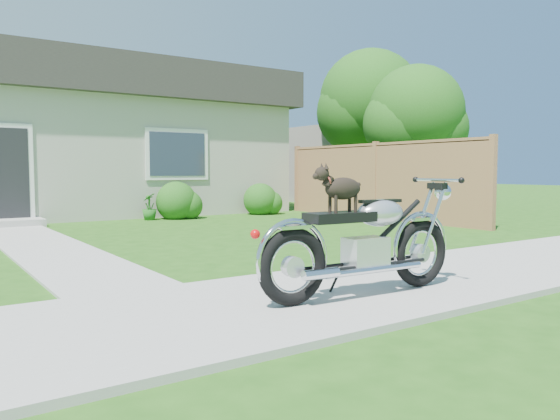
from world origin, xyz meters
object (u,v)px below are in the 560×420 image
at_px(fence, 375,181).
at_px(tree_far, 374,106).
at_px(motorcycle_with_dog, 365,240).
at_px(tree_near, 421,117).
at_px(potted_plant_right, 149,207).
at_px(house, 47,135).

relative_size(fence, tree_far, 1.26).
distance_m(tree_far, motorcycle_with_dog, 14.02).
height_order(tree_near, tree_far, tree_far).
xyz_separation_m(fence, potted_plant_right, (-4.73, 2.80, -0.62)).
height_order(tree_far, motorcycle_with_dog, tree_far).
relative_size(fence, tree_near, 1.55).
bearing_deg(potted_plant_right, tree_near, -11.54).
bearing_deg(motorcycle_with_dog, fence, 48.21).
xyz_separation_m(fence, tree_near, (3.00, 1.22, 1.80)).
bearing_deg(tree_near, house, 151.63).
height_order(house, potted_plant_right, house).
relative_size(house, tree_near, 2.95).
relative_size(potted_plant_right, motorcycle_with_dog, 0.29).
bearing_deg(motorcycle_with_dog, house, 94.25).
height_order(potted_plant_right, motorcycle_with_dog, motorcycle_with_dog).
distance_m(fence, motorcycle_with_dog, 8.59).
bearing_deg(house, potted_plant_right, -65.46).
relative_size(tree_near, potted_plant_right, 6.62).
distance_m(house, motorcycle_with_dog, 12.43).
height_order(tree_far, potted_plant_right, tree_far).
distance_m(house, potted_plant_right, 4.21).
distance_m(tree_near, motorcycle_with_dog, 11.83).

